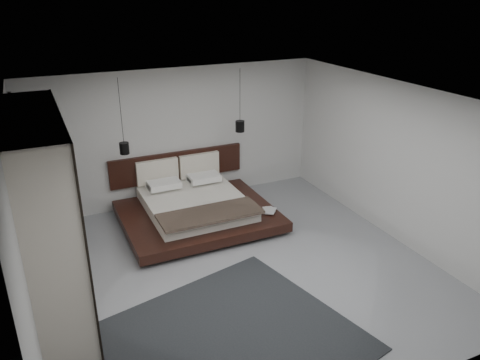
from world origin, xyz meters
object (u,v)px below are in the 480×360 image
lattice_screen (24,172)px  pendant_right (240,126)px  pendant_left (124,148)px  wardrobe (47,218)px  rug (203,354)px  bed (195,207)px

lattice_screen → pendant_right: pendant_right is taller
pendant_left → pendant_right: bearing=0.0°
wardrobe → rug: 2.70m
pendant_right → pendant_left: bearing=180.0°
pendant_right → lattice_screen: bearing=178.7°
lattice_screen → wardrobe: 2.28m
pendant_right → bed: bearing=-158.8°
wardrobe → rug: (1.50, -1.75, -1.41)m
bed → wardrobe: wardrobe is taller
pendant_left → wardrobe: 2.63m
rug → wardrobe: bearing=130.5°
lattice_screen → pendant_right: (4.05, -0.09, 0.36)m
pendant_left → rug: (0.02, -3.92, -1.51)m
rug → pendant_left: bearing=90.3°
lattice_screen → bed: lattice_screen is taller
bed → pendant_right: (1.16, 0.45, 1.36)m
wardrobe → rug: bearing=-49.5°
rug → pendant_right: bearing=59.6°
pendant_right → wardrobe: (-3.80, -2.17, -0.24)m
lattice_screen → bed: size_ratio=0.92×
pendant_right → rug: (-2.30, -3.92, -1.65)m
bed → pendant_left: bearing=158.8°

